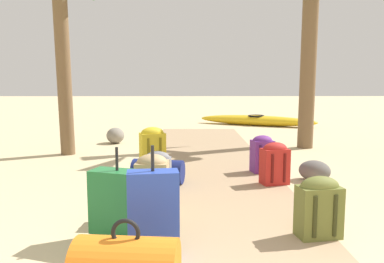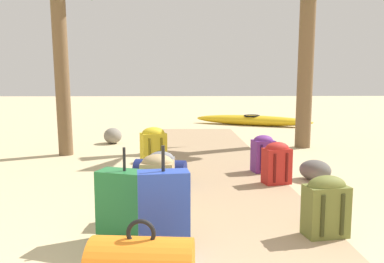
{
  "view_description": "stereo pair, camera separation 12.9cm",
  "coord_description": "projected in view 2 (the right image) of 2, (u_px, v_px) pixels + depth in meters",
  "views": [
    {
      "loc": [
        -0.26,
        -0.91,
        1.33
      ],
      "look_at": [
        -0.21,
        5.14,
        0.55
      ],
      "focal_mm": 36.99,
      "sensor_mm": 36.0,
      "label": 1
    },
    {
      "loc": [
        -0.39,
        -0.91,
        1.33
      ],
      "look_at": [
        -0.21,
        5.14,
        0.55
      ],
      "focal_mm": 36.99,
      "sensor_mm": 36.0,
      "label": 2
    }
  ],
  "objects": [
    {
      "name": "suitcase_blue",
      "position": [
        164.0,
        216.0,
        2.74
      ],
      "size": [
        0.37,
        0.21,
        0.81
      ],
      "color": "#2847B7",
      "rests_on": "boardwalk"
    },
    {
      "name": "boardwalk",
      "position": [
        207.0,
        171.0,
        5.71
      ],
      "size": [
        1.84,
        9.34,
        0.08
      ],
      "primitive_type": "cube",
      "color": "tan",
      "rests_on": "ground"
    },
    {
      "name": "backpack_purple",
      "position": [
        263.0,
        153.0,
        5.43
      ],
      "size": [
        0.32,
        0.29,
        0.51
      ],
      "color": "#6B2D84",
      "rests_on": "boardwalk"
    },
    {
      "name": "ground_plane",
      "position": [
        213.0,
        191.0,
        4.79
      ],
      "size": [
        60.0,
        60.0,
        0.0
      ],
      "primitive_type": "plane",
      "color": "#CCB789"
    },
    {
      "name": "suitcase_green",
      "position": [
        125.0,
        202.0,
        3.23
      ],
      "size": [
        0.48,
        0.34,
        0.72
      ],
      "color": "#237538",
      "rests_on": "boardwalk"
    },
    {
      "name": "kayak",
      "position": [
        252.0,
        120.0,
        11.88
      ],
      "size": [
        3.47,
        2.04,
        0.31
      ],
      "color": "gold",
      "rests_on": "ground"
    },
    {
      "name": "duffel_bag_navy",
      "position": [
        160.0,
        171.0,
        4.84
      ],
      "size": [
        0.67,
        0.41,
        0.4
      ],
      "color": "navy",
      "rests_on": "boardwalk"
    },
    {
      "name": "backpack_red",
      "position": [
        277.0,
        162.0,
        4.8
      ],
      "size": [
        0.36,
        0.28,
        0.51
      ],
      "color": "red",
      "rests_on": "boardwalk"
    },
    {
      "name": "backpack_tan",
      "position": [
        157.0,
        182.0,
        3.76
      ],
      "size": [
        0.32,
        0.29,
        0.56
      ],
      "color": "tan",
      "rests_on": "boardwalk"
    },
    {
      "name": "backpack_yellow",
      "position": [
        153.0,
        148.0,
        5.46
      ],
      "size": [
        0.39,
        0.33,
        0.62
      ],
      "color": "gold",
      "rests_on": "boardwalk"
    },
    {
      "name": "backpack_grey",
      "position": [
        161.0,
        172.0,
        4.3
      ],
      "size": [
        0.29,
        0.23,
        0.49
      ],
      "color": "slate",
      "rests_on": "boardwalk"
    },
    {
      "name": "rock_left_near",
      "position": [
        113.0,
        136.0,
        8.41
      ],
      "size": [
        0.44,
        0.49,
        0.33
      ],
      "primitive_type": "ellipsoid",
      "rotation": [
        0.0,
        0.0,
        1.74
      ],
      "color": "gray",
      "rests_on": "ground"
    },
    {
      "name": "rock_right_far",
      "position": [
        315.0,
        170.0,
        5.3
      ],
      "size": [
        0.56,
        0.57,
        0.27
      ],
      "primitive_type": "ellipsoid",
      "rotation": [
        0.0,
        0.0,
        0.77
      ],
      "color": "#5B5651",
      "rests_on": "ground"
    },
    {
      "name": "backpack_olive",
      "position": [
        326.0,
        204.0,
        3.17
      ],
      "size": [
        0.37,
        0.26,
        0.5
      ],
      "color": "olive",
      "rests_on": "boardwalk"
    }
  ]
}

